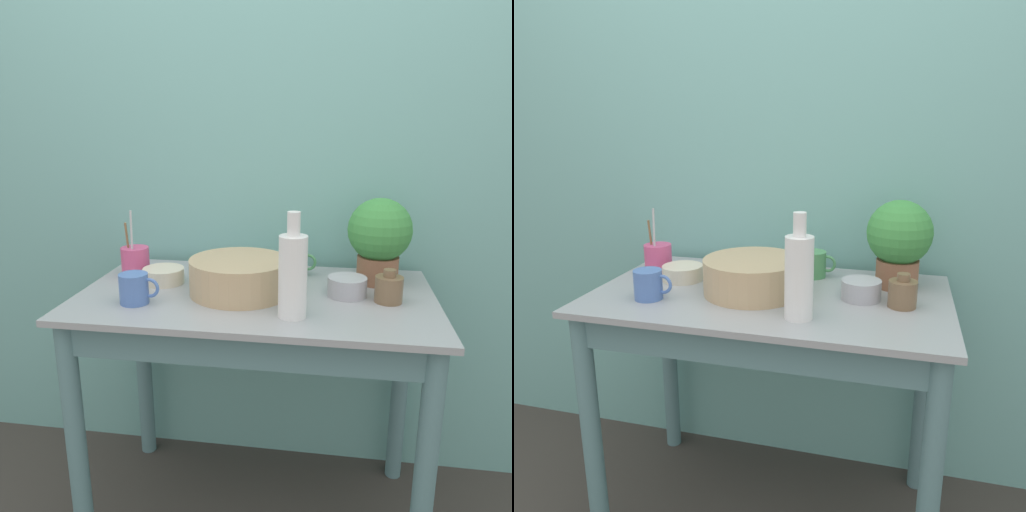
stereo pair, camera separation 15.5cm
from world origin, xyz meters
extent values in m
cube|color=#70ADA8|center=(0.00, 0.70, 1.20)|extent=(6.00, 0.05, 2.40)
cylinder|color=slate|center=(-0.51, 0.05, 0.41)|extent=(0.06, 0.06, 0.81)
cylinder|color=slate|center=(0.51, 0.05, 0.41)|extent=(0.06, 0.06, 0.81)
cylinder|color=slate|center=(-0.51, 0.60, 0.41)|extent=(0.06, 0.06, 0.81)
cylinder|color=slate|center=(0.51, 0.60, 0.41)|extent=(0.06, 0.06, 0.81)
cube|color=slate|center=(0.00, 0.05, 0.76)|extent=(1.02, 0.02, 0.10)
cube|color=#93999E|center=(0.00, 0.32, 0.82)|extent=(1.12, 0.65, 0.02)
cylinder|color=#8C5B42|center=(0.39, 0.49, 0.88)|extent=(0.14, 0.14, 0.09)
sphere|color=#3D8C42|center=(0.39, 0.49, 1.02)|extent=(0.21, 0.21, 0.21)
cylinder|color=tan|center=(-0.05, 0.31, 0.89)|extent=(0.32, 0.32, 0.11)
cylinder|color=white|center=(0.13, 0.14, 0.95)|extent=(0.08, 0.08, 0.23)
cylinder|color=white|center=(0.13, 0.14, 1.10)|extent=(0.04, 0.04, 0.07)
cylinder|color=brown|center=(0.41, 0.30, 0.87)|extent=(0.08, 0.08, 0.08)
cylinder|color=brown|center=(0.41, 0.30, 0.92)|extent=(0.04, 0.04, 0.02)
cylinder|color=#4C70B7|center=(-0.34, 0.17, 0.88)|extent=(0.09, 0.09, 0.09)
torus|color=#4C70B7|center=(-0.30, 0.17, 0.88)|extent=(0.06, 0.01, 0.06)
cylinder|color=#4C935B|center=(0.10, 0.53, 0.88)|extent=(0.09, 0.09, 0.09)
torus|color=#4C935B|center=(0.15, 0.53, 0.88)|extent=(0.06, 0.01, 0.06)
cylinder|color=beige|center=(-0.32, 0.38, 0.86)|extent=(0.14, 0.14, 0.05)
cylinder|color=#A8A8B2|center=(0.28, 0.34, 0.86)|extent=(0.12, 0.12, 0.06)
cylinder|color=#CC4C7F|center=(-0.45, 0.44, 0.88)|extent=(0.10, 0.10, 0.10)
cylinder|color=olive|center=(-0.47, 0.44, 0.93)|extent=(0.01, 0.03, 0.19)
cylinder|color=#B7B7BC|center=(-0.45, 0.42, 0.95)|extent=(0.01, 0.02, 0.23)
camera|label=1|loc=(0.23, -1.16, 1.36)|focal=35.00mm
camera|label=2|loc=(0.39, -1.13, 1.36)|focal=35.00mm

